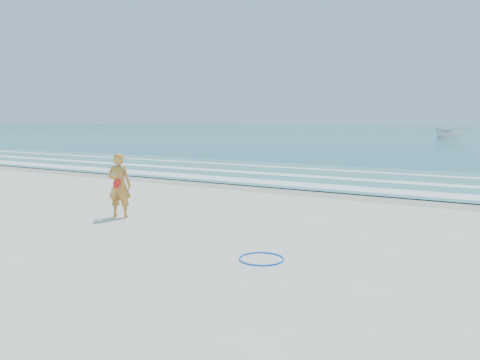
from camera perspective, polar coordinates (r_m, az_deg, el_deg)
The scene contains 10 objects.
ground at distance 11.61m, azimuth -13.37°, elevation -6.87°, with size 400.00×400.00×0.00m, color silver.
wet_sand at distance 19.02m, azimuth 5.64°, elevation -1.15°, with size 400.00×2.40×0.00m, color #B2A893.
ocean at distance 113.41m, azimuth 26.41°, elevation 5.24°, with size 400.00×190.00×0.04m, color #19727F.
shallow at distance 23.61m, azimuth 10.71°, elevation 0.53°, with size 400.00×10.00×0.01m, color #59B7AD.
foam_near at distance 20.19m, azimuth 7.18°, elevation -0.53°, with size 400.00×1.40×0.01m, color white.
foam_mid at distance 22.86m, azimuth 10.04°, elevation 0.34°, with size 400.00×0.90×0.01m, color white.
foam_far at distance 25.97m, azimuth 12.56°, elevation 1.12°, with size 400.00×0.60×0.01m, color white.
hoop at distance 9.63m, azimuth 2.63°, elevation -9.56°, with size 0.92×0.92×0.03m, color blue.
boat at distance 74.77m, azimuth 24.21°, elevation 5.27°, with size 1.60×4.27×1.65m, color silver.
woman at distance 13.92m, azimuth -14.49°, elevation -0.62°, with size 0.80×0.67×1.87m.
Camera 1 is at (7.81, -8.11, 2.83)m, focal length 35.00 mm.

